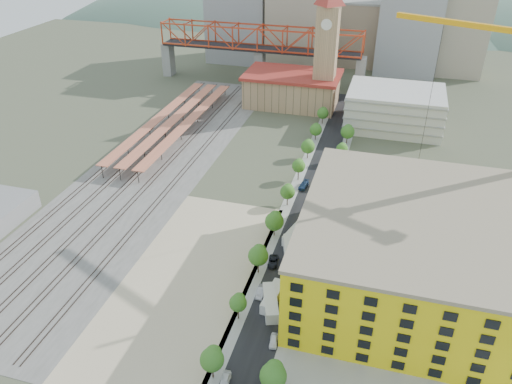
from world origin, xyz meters
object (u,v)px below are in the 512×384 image
(clock_tower, at_px, (327,37))
(construction_building, at_px, (407,250))
(site_trailer_c, at_px, (290,251))
(site_trailer_b, at_px, (273,297))
(site_trailer_a, at_px, (270,303))
(site_trailer_d, at_px, (296,233))
(car_0, at_px, (225,381))

(clock_tower, height_order, construction_building, clock_tower)
(clock_tower, xyz_separation_m, site_trailer_c, (8.00, -96.84, -27.32))
(clock_tower, bearing_deg, site_trailer_b, -85.96)
(site_trailer_a, xyz_separation_m, site_trailer_c, (0.00, 18.36, 0.01))
(clock_tower, relative_size, site_trailer_d, 5.05)
(site_trailer_c, height_order, site_trailer_d, site_trailer_d)
(construction_building, bearing_deg, site_trailer_d, 157.46)
(construction_building, distance_m, car_0, 46.82)
(site_trailer_c, bearing_deg, site_trailer_a, -105.18)
(construction_building, relative_size, site_trailer_d, 4.92)
(site_trailer_c, bearing_deg, clock_tower, 79.54)
(site_trailer_b, distance_m, car_0, 22.66)
(site_trailer_b, bearing_deg, car_0, -91.92)
(site_trailer_a, bearing_deg, clock_tower, 74.89)
(clock_tower, distance_m, car_0, 138.66)
(construction_building, bearing_deg, car_0, -129.07)
(clock_tower, xyz_separation_m, construction_building, (34.00, -99.99, -19.29))
(site_trailer_c, bearing_deg, site_trailer_d, 74.82)
(site_trailer_d, bearing_deg, site_trailer_b, -74.61)
(site_trailer_b, bearing_deg, site_trailer_a, -84.31)
(site_trailer_a, bearing_deg, construction_building, 11.24)
(site_trailer_b, bearing_deg, site_trailer_d, 95.69)
(clock_tower, height_order, site_trailer_c, clock_tower)
(car_0, bearing_deg, site_trailer_d, 80.11)
(site_trailer_a, height_order, car_0, site_trailer_a)
(site_trailer_a, bearing_deg, car_0, -117.40)
(site_trailer_c, bearing_deg, site_trailer_b, -105.18)
(construction_building, distance_m, site_trailer_b, 30.30)
(clock_tower, xyz_separation_m, site_trailer_b, (8.00, -113.26, -27.43))
(clock_tower, relative_size, site_trailer_c, 5.19)
(site_trailer_a, xyz_separation_m, site_trailer_d, (0.00, 26.00, 0.05))
(construction_building, bearing_deg, site_trailer_c, 173.09)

